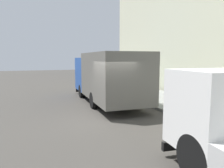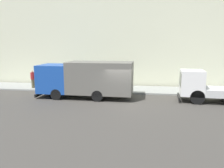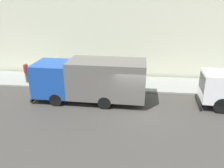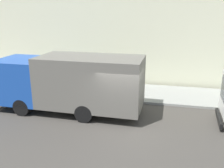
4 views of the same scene
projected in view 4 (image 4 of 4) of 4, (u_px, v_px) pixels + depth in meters
The scene contains 7 objects.
ground at pixel (124, 126), 11.19m from camera, with size 80.00×80.00×0.00m, color #3F3B37.
sidewalk at pixel (137, 92), 15.62m from camera, with size 3.52×30.00×0.13m, color gray.
large_utility_truck at pixel (69, 81), 12.47m from camera, with size 2.65×7.75×2.94m.
pedestrian_walking at pixel (45, 68), 17.97m from camera, with size 0.48×0.48×1.74m.
pedestrian_standing at pixel (1, 74), 16.39m from camera, with size 0.40×0.40×1.71m.
traffic_cone_orange at pixel (21, 83), 16.19m from camera, with size 0.46×0.46×0.66m, color orange.
street_sign_post at pixel (107, 74), 14.11m from camera, with size 0.44×0.08×2.45m.
Camera 4 is at (-10.03, -1.71, 5.08)m, focal length 39.08 mm.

